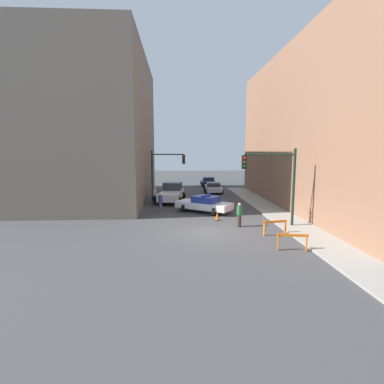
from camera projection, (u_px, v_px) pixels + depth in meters
name	position (u px, v px, depth m)	size (l,w,h in m)	color
ground_plane	(208.00, 233.00, 19.02)	(120.00, 120.00, 0.00)	#424244
sidewalk_right	(303.00, 230.00, 19.34)	(2.40, 44.00, 0.12)	#9E998E
building_corner_left	(80.00, 129.00, 31.21)	(14.00, 20.00, 14.83)	#6B6056
building_right	(348.00, 130.00, 26.69)	(12.00, 28.00, 14.04)	#93664C
traffic_light_near	(277.00, 175.00, 19.92)	(3.64, 0.35, 5.20)	black
traffic_light_far	(163.00, 168.00, 30.28)	(3.44, 0.35, 5.20)	black
police_car	(204.00, 204.00, 25.21)	(4.92, 4.20, 1.52)	white
white_truck	(172.00, 193.00, 30.52)	(3.08, 5.61, 1.90)	silver
parked_car_near	(213.00, 188.00, 36.83)	(2.38, 4.36, 1.31)	silver
parked_car_mid	(208.00, 181.00, 44.28)	(2.36, 4.35, 1.31)	navy
pedestrian_crossing	(160.00, 202.00, 25.13)	(0.49, 0.49, 1.66)	#474C66
pedestrian_corner	(155.00, 195.00, 29.11)	(0.36, 0.36, 1.66)	black
pedestrian_sidewalk	(239.00, 214.00, 20.36)	(0.48, 0.48, 1.66)	#382D23
barrier_front	(292.00, 239.00, 15.49)	(1.58, 0.42, 0.90)	orange
barrier_mid	(275.00, 225.00, 18.45)	(1.58, 0.44, 0.90)	orange
traffic_cone	(217.00, 216.00, 22.30)	(0.36, 0.36, 0.66)	black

